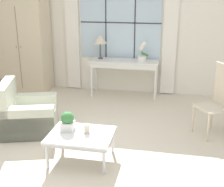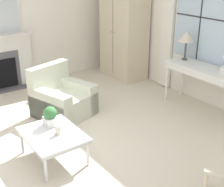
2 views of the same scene
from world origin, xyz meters
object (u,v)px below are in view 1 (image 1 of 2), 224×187
potted_orchid (142,53)px  potted_plant_small (68,121)px  table_lamp (100,39)px  side_chair_wooden (218,97)px  pillar_candle (87,129)px  console_table (124,64)px  armoire (25,43)px  armchair_upholstered (28,116)px  coffee_table (81,137)px

potted_orchid → potted_plant_small: (-0.73, -2.76, -0.43)m
table_lamp → potted_plant_small: table_lamp is taller
potted_plant_small → side_chair_wooden: bearing=28.3°
potted_orchid → pillar_candle: bearing=-99.1°
pillar_candle → console_table: bearing=88.5°
armoire → pillar_candle: bearing=-51.4°
armoire → side_chair_wooden: armoire is taller
potted_orchid → potted_plant_small: size_ratio=1.55×
armchair_upholstered → side_chair_wooden: bearing=9.4°
console_table → armoire: bearing=-179.1°
table_lamp → side_chair_wooden: size_ratio=0.47×
armchair_upholstered → table_lamp: bearing=71.6°
coffee_table → potted_plant_small: size_ratio=3.17×
table_lamp → pillar_candle: (0.47, -2.84, -0.76)m
armoire → console_table: armoire is taller
console_table → potted_orchid: size_ratio=3.45×
pillar_candle → side_chair_wooden: bearing=32.5°
armchair_upholstered → potted_plant_small: bearing=-34.6°
coffee_table → potted_plant_small: bearing=159.4°
console_table → table_lamp: (-0.55, 0.06, 0.51)m
side_chair_wooden → pillar_candle: side_chair_wooden is taller
side_chair_wooden → coffee_table: size_ratio=1.33×
potted_orchid → coffee_table: potted_orchid is taller
potted_orchid → pillar_candle: size_ratio=3.04×
console_table → potted_plant_small: 2.77m
armoire → armchair_upholstered: armoire is taller
armchair_upholstered → side_chair_wooden: size_ratio=0.91×
potted_plant_small → pillar_candle: (0.28, -0.03, -0.08)m
table_lamp → potted_orchid: 0.96m
side_chair_wooden → pillar_candle: 2.18m
table_lamp → potted_orchid: table_lamp is taller
console_table → pillar_candle: 2.79m
side_chair_wooden → potted_plant_small: bearing=-151.7°
potted_orchid → console_table: bearing=-177.4°
armoire → table_lamp: bearing=3.3°
table_lamp → armchair_upholstered: bearing=-108.4°
potted_orchid → side_chair_wooden: potted_orchid is taller
potted_plant_small → table_lamp: bearing=94.0°
pillar_candle → coffee_table: bearing=-145.1°
console_table → armchair_upholstered: (-1.27, -2.11, -0.43)m
table_lamp → armchair_upholstered: table_lamp is taller
armoire → armchair_upholstered: 2.44m
console_table → potted_plant_small: (-0.35, -2.74, -0.17)m
armoire → armchair_upholstered: (0.99, -2.07, -0.82)m
pillar_candle → table_lamp: bearing=99.5°
side_chair_wooden → coffee_table: bearing=-147.4°
potted_orchid → armchair_upholstered: size_ratio=0.40×
side_chair_wooden → pillar_candle: size_ratio=8.29×
console_table → armchair_upholstered: 2.50m
console_table → pillar_candle: console_table is taller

